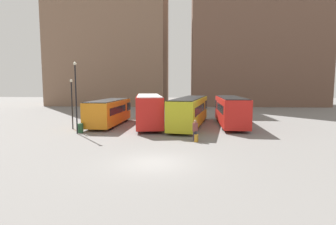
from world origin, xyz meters
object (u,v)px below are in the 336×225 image
(bus_2, at_px, (190,111))
(bus_3, at_px, (230,110))
(bus_0, at_px, (109,111))
(lamp_post_0, at_px, (72,100))
(suitcase, at_px, (196,138))
(bus_1, at_px, (149,109))
(lamp_post_1, at_px, (76,93))
(traveler, at_px, (195,128))
(trash_bin, at_px, (80,128))

(bus_2, xyz_separation_m, bus_3, (4.42, 0.74, 0.02))
(bus_0, bearing_deg, lamp_post_0, 136.95)
(bus_2, height_order, suitcase, bus_2)
(bus_2, bearing_deg, bus_3, -70.79)
(bus_1, relative_size, lamp_post_1, 1.65)
(bus_2, xyz_separation_m, lamp_post_0, (-11.82, -2.92, 1.29))
(traveler, xyz_separation_m, trash_bin, (-10.53, 2.76, -0.56))
(bus_0, xyz_separation_m, bus_2, (8.91, -0.05, 0.16))
(bus_1, distance_m, suitcase, 9.37)
(trash_bin, bearing_deg, traveler, -14.70)
(bus_2, height_order, trash_bin, bus_2)
(bus_2, bearing_deg, lamp_post_0, 113.58)
(bus_0, xyz_separation_m, bus_3, (13.33, 0.69, 0.19))
(suitcase, bearing_deg, bus_2, 23.33)
(suitcase, bearing_deg, lamp_post_1, 96.00)
(bus_0, xyz_separation_m, lamp_post_0, (-2.91, -2.97, 1.46))
(trash_bin, bearing_deg, lamp_post_0, 129.35)
(bus_0, bearing_deg, bus_3, -85.71)
(bus_2, distance_m, lamp_post_1, 11.82)
(bus_0, xyz_separation_m, bus_1, (4.45, -0.32, 0.30))
(trash_bin, bearing_deg, bus_0, 75.13)
(suitcase, height_order, lamp_post_1, lamp_post_1)
(bus_3, xyz_separation_m, suitcase, (-4.03, -8.89, -1.39))
(suitcase, height_order, trash_bin, suitcase)
(lamp_post_0, height_order, trash_bin, lamp_post_0)
(bus_1, relative_size, lamp_post_0, 2.14)
(bus_3, relative_size, traveler, 6.41)
(bus_2, distance_m, bus_3, 4.48)
(suitcase, xyz_separation_m, lamp_post_1, (-10.71, 2.80, 3.43))
(traveler, relative_size, lamp_post_1, 0.26)
(bus_1, distance_m, bus_2, 4.48)
(bus_1, height_order, traveler, bus_1)
(traveler, bearing_deg, suitcase, -151.06)
(traveler, bearing_deg, bus_1, 53.59)
(suitcase, bearing_deg, bus_3, -3.77)
(suitcase, bearing_deg, traveler, 28.94)
(suitcase, distance_m, trash_bin, 11.10)
(traveler, distance_m, lamp_post_0, 13.17)
(lamp_post_1, bearing_deg, lamp_post_0, 121.57)
(bus_0, height_order, bus_2, bus_2)
(lamp_post_1, bearing_deg, bus_0, 75.33)
(bus_3, height_order, lamp_post_1, lamp_post_1)
(bus_1, xyz_separation_m, lamp_post_0, (-7.35, -2.65, 1.16))
(traveler, relative_size, trash_bin, 1.96)
(bus_0, bearing_deg, trash_bin, 166.46)
(trash_bin, bearing_deg, bus_1, 38.66)
(bus_3, xyz_separation_m, traveler, (-4.11, -8.38, -0.71))
(bus_1, xyz_separation_m, traveler, (4.78, -7.37, -0.82))
(traveler, bearing_deg, bus_3, -5.49)
(bus_0, relative_size, suitcase, 10.56)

